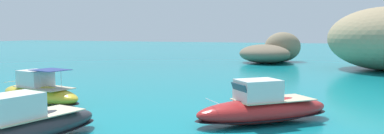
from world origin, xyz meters
name	(u,v)px	position (x,y,z in m)	size (l,w,h in m)	color
islet_small	(272,51)	(2.88, 63.75, 2.21)	(14.64, 17.55, 6.05)	#756651
motorboat_yellow	(39,93)	(-7.66, 13.14, 0.95)	(9.95, 4.77, 3.00)	yellow
motorboat_charcoal	(22,128)	(0.10, 4.14, 0.94)	(4.52, 9.93, 2.82)	#2D2D33
motorboat_red	(263,108)	(11.04, 13.89, 0.97)	(9.23, 8.91, 2.91)	red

